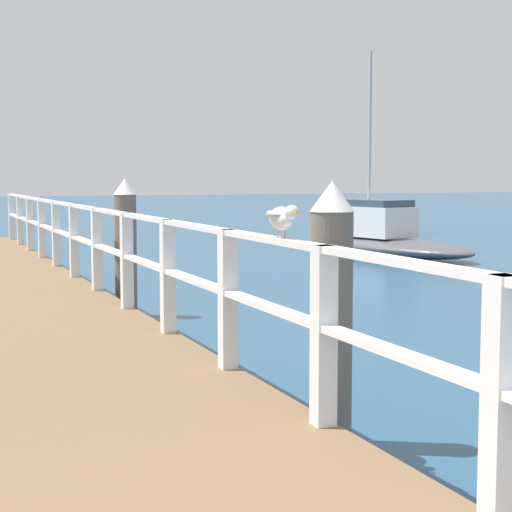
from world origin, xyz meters
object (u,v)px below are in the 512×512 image
object	(u,v)px
seagull_foreground	(282,217)
boat_3	(381,237)
boat_2	(371,223)
dock_piling_far	(126,247)
dock_piling_near	(331,313)

from	to	relation	value
seagull_foreground	boat_3	world-z (taller)	seagull_foreground
boat_2	boat_3	bearing A→B (deg)	-101.24
dock_piling_far	boat_3	xyz separation A→B (m)	(7.35, 6.15, -0.47)
dock_piling_far	dock_piling_near	bearing A→B (deg)	-90.00
dock_piling_near	boat_2	xyz separation A→B (m)	(10.86, 18.49, -0.56)
dock_piling_near	seagull_foreground	xyz separation A→B (m)	(-0.38, -0.06, 0.64)
dock_piling_near	boat_3	world-z (taller)	dock_piling_near
boat_3	dock_piling_near	bearing A→B (deg)	-134.28
dock_piling_near	dock_piling_far	xyz separation A→B (m)	(0.00, 5.72, 0.00)
dock_piling_far	boat_2	world-z (taller)	boat_2
boat_2	dock_piling_far	bearing A→B (deg)	-113.66
boat_2	seagull_foreground	bearing A→B (deg)	-104.49
dock_piling_near	seagull_foreground	size ratio (longest dim) A/B	3.68
seagull_foreground	boat_2	distance (m)	21.72
seagull_foreground	boat_3	size ratio (longest dim) A/B	0.09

